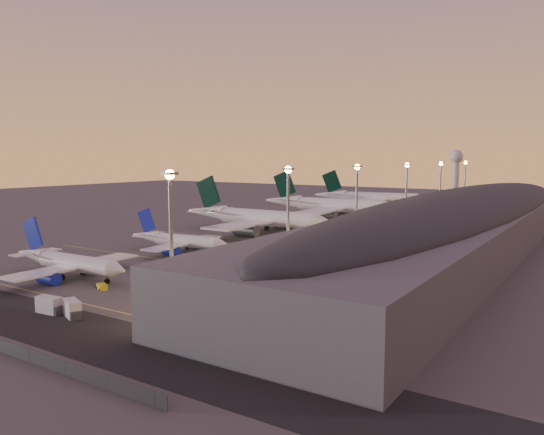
{
  "coord_description": "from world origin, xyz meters",
  "views": [
    {
      "loc": [
        102.15,
        -108.35,
        28.22
      ],
      "look_at": [
        2.0,
        45.0,
        7.0
      ],
      "focal_mm": 35.0,
      "sensor_mm": 36.0,
      "label": 1
    }
  ],
  "objects_px": {
    "radar_tower": "(456,166)",
    "baggage_tug_c": "(220,261)",
    "airliner_wide_mid": "(328,205)",
    "airliner_wide_near": "(255,217)",
    "baggage_tug_b": "(225,287)",
    "airliner_wide_far": "(370,198)",
    "airliner_narrow_south": "(68,262)",
    "baggage_tug_d": "(198,268)",
    "catering_truck_b": "(50,305)",
    "baggage_tug_a": "(101,286)",
    "catering_truck_a": "(73,309)",
    "airliner_narrow_north": "(178,240)"
  },
  "relations": [
    {
      "from": "radar_tower",
      "to": "baggage_tug_c",
      "type": "bearing_deg",
      "value": -89.05
    },
    {
      "from": "airliner_wide_mid",
      "to": "baggage_tug_c",
      "type": "height_order",
      "value": "airliner_wide_mid"
    },
    {
      "from": "airliner_wide_near",
      "to": "baggage_tug_b",
      "type": "relative_size",
      "value": 18.07
    },
    {
      "from": "airliner_wide_far",
      "to": "radar_tower",
      "type": "height_order",
      "value": "radar_tower"
    },
    {
      "from": "airliner_narrow_south",
      "to": "baggage_tug_b",
      "type": "distance_m",
      "value": 39.76
    },
    {
      "from": "airliner_wide_mid",
      "to": "baggage_tug_d",
      "type": "distance_m",
      "value": 125.49
    },
    {
      "from": "radar_tower",
      "to": "baggage_tug_b",
      "type": "distance_m",
      "value": 283.01
    },
    {
      "from": "baggage_tug_b",
      "to": "baggage_tug_c",
      "type": "height_order",
      "value": "baggage_tug_c"
    },
    {
      "from": "airliner_wide_far",
      "to": "catering_truck_b",
      "type": "distance_m",
      "value": 221.78
    },
    {
      "from": "airliner_wide_far",
      "to": "catering_truck_b",
      "type": "bearing_deg",
      "value": -90.97
    },
    {
      "from": "catering_truck_b",
      "to": "baggage_tug_b",
      "type": "bearing_deg",
      "value": 58.19
    },
    {
      "from": "radar_tower",
      "to": "baggage_tug_a",
      "type": "relative_size",
      "value": 7.35
    },
    {
      "from": "airliner_wide_mid",
      "to": "catering_truck_a",
      "type": "bearing_deg",
      "value": -81.09
    },
    {
      "from": "baggage_tug_c",
      "to": "baggage_tug_b",
      "type": "bearing_deg",
      "value": -38.55
    },
    {
      "from": "radar_tower",
      "to": "baggage_tug_d",
      "type": "bearing_deg",
      "value": -88.76
    },
    {
      "from": "catering_truck_a",
      "to": "airliner_wide_mid",
      "type": "bearing_deg",
      "value": 123.6
    },
    {
      "from": "baggage_tug_b",
      "to": "airliner_wide_near",
      "type": "bearing_deg",
      "value": 96.52
    },
    {
      "from": "airliner_wide_near",
      "to": "airliner_narrow_north",
      "type": "bearing_deg",
      "value": -84.86
    },
    {
      "from": "catering_truck_a",
      "to": "baggage_tug_d",
      "type": "height_order",
      "value": "catering_truck_a"
    },
    {
      "from": "airliner_wide_mid",
      "to": "baggage_tug_a",
      "type": "distance_m",
      "value": 149.92
    },
    {
      "from": "baggage_tug_c",
      "to": "baggage_tug_a",
      "type": "bearing_deg",
      "value": -84.61
    },
    {
      "from": "airliner_narrow_north",
      "to": "baggage_tug_a",
      "type": "relative_size",
      "value": 7.91
    },
    {
      "from": "airliner_wide_far",
      "to": "baggage_tug_c",
      "type": "xyz_separation_m",
      "value": [
        27.09,
        -166.74,
        -4.8
      ]
    },
    {
      "from": "airliner_wide_far",
      "to": "radar_tower",
      "type": "bearing_deg",
      "value": 67.35
    },
    {
      "from": "radar_tower",
      "to": "baggage_tug_c",
      "type": "xyz_separation_m",
      "value": [
        4.31,
        -259.35,
        -21.39
      ]
    },
    {
      "from": "radar_tower",
      "to": "catering_truck_a",
      "type": "xyz_separation_m",
      "value": [
        13.0,
        -311.53,
        -20.48
      ]
    },
    {
      "from": "airliner_wide_mid",
      "to": "baggage_tug_a",
      "type": "bearing_deg",
      "value": -84.33
    },
    {
      "from": "airliner_wide_near",
      "to": "baggage_tug_d",
      "type": "relative_size",
      "value": 19.06
    },
    {
      "from": "airliner_narrow_north",
      "to": "baggage_tug_a",
      "type": "bearing_deg",
      "value": -72.43
    },
    {
      "from": "airliner_wide_far",
      "to": "baggage_tug_d",
      "type": "relative_size",
      "value": 18.95
    },
    {
      "from": "airliner_narrow_south",
      "to": "baggage_tug_b",
      "type": "relative_size",
      "value": 10.6
    },
    {
      "from": "airliner_narrow_south",
      "to": "airliner_wide_near",
      "type": "xyz_separation_m",
      "value": [
        -6.69,
        86.14,
        1.82
      ]
    },
    {
      "from": "airliner_narrow_south",
      "to": "baggage_tug_d",
      "type": "bearing_deg",
      "value": 45.85
    },
    {
      "from": "baggage_tug_c",
      "to": "catering_truck_b",
      "type": "xyz_separation_m",
      "value": [
        3.26,
        -52.92,
        0.93
      ]
    },
    {
      "from": "airliner_wide_near",
      "to": "baggage_tug_c",
      "type": "distance_m",
      "value": 59.43
    },
    {
      "from": "radar_tower",
      "to": "baggage_tug_b",
      "type": "height_order",
      "value": "radar_tower"
    },
    {
      "from": "baggage_tug_a",
      "to": "baggage_tug_b",
      "type": "distance_m",
      "value": 26.5
    },
    {
      "from": "catering_truck_a",
      "to": "baggage_tug_d",
      "type": "bearing_deg",
      "value": 121.76
    },
    {
      "from": "airliner_narrow_north",
      "to": "airliner_wide_mid",
      "type": "distance_m",
      "value": 105.41
    },
    {
      "from": "airliner_narrow_south",
      "to": "airliner_narrow_north",
      "type": "xyz_separation_m",
      "value": [
        -2.09,
        39.44,
        -0.27
      ]
    },
    {
      "from": "airliner_wide_near",
      "to": "baggage_tug_a",
      "type": "relative_size",
      "value": 14.56
    },
    {
      "from": "airliner_wide_mid",
      "to": "baggage_tug_d",
      "type": "bearing_deg",
      "value": -80.47
    },
    {
      "from": "airliner_narrow_north",
      "to": "baggage_tug_b",
      "type": "xyz_separation_m",
      "value": [
        40.19,
        -28.51,
        -2.77
      ]
    },
    {
      "from": "airliner_wide_near",
      "to": "airliner_narrow_south",
      "type": "bearing_deg",
      "value": -86.06
    },
    {
      "from": "baggage_tug_a",
      "to": "baggage_tug_c",
      "type": "xyz_separation_m",
      "value": [
        3.21,
        36.3,
        -0.08
      ]
    },
    {
      "from": "airliner_wide_mid",
      "to": "radar_tower",
      "type": "bearing_deg",
      "value": 79.34
    },
    {
      "from": "baggage_tug_b",
      "to": "catering_truck_b",
      "type": "distance_m",
      "value": 34.83
    },
    {
      "from": "airliner_narrow_south",
      "to": "radar_tower",
      "type": "xyz_separation_m",
      "value": [
        14.76,
        292.16,
        18.38
      ]
    },
    {
      "from": "airliner_narrow_south",
      "to": "baggage_tug_a",
      "type": "bearing_deg",
      "value": -13.69
    },
    {
      "from": "airliner_narrow_north",
      "to": "radar_tower",
      "type": "xyz_separation_m",
      "value": [
        16.85,
        252.71,
        18.65
      ]
    }
  ]
}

